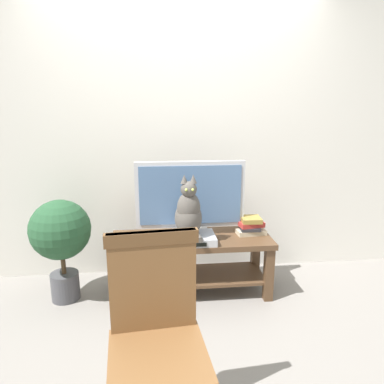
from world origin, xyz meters
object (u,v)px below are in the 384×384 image
Objects in this scene: cat at (189,213)px; wooden_chair at (156,328)px; tv at (190,197)px; media_box at (188,239)px; tv_stand at (191,254)px; potted_plant at (61,236)px; book_stack at (251,226)px.

wooden_chair is at bearing -102.31° from cat.
media_box is at bearing -100.92° from tv.
cat is at bearing -99.89° from tv.
tv_stand is 1.38m from wooden_chair.
potted_plant is (-1.03, -0.00, 0.20)m from tv_stand.
cat is at bearing -85.76° from media_box.
tv_stand is at bearing 0.12° from potted_plant.
cat reaches higher than potted_plant.
tv_stand is 0.55m from book_stack.
cat is at bearing -106.35° from tv_stand.
tv_stand is 0.41m from cat.
media_box is 1.25m from wooden_chair.
book_stack is 0.30× the size of potted_plant.
tv_stand is 2.66× the size of cat.
potted_plant reaches higher than tv_stand.
wooden_chair is 1.51m from potted_plant.
potted_plant is at bearing -179.88° from tv_stand.
wooden_chair is (-0.30, -1.40, -0.23)m from tv.
potted_plant reaches higher than media_box.
tv_stand is 1.57× the size of potted_plant.
tv is at bearing 4.43° from potted_plant.
media_box is 0.55m from book_stack.
book_stack is (0.50, 0.03, 0.21)m from tv_stand.
media_box is 1.00m from potted_plant.
tv_stand is at bearing 73.65° from cat.
wooden_chair is 1.57m from book_stack.
book_stack is at bearing 15.28° from cat.
tv_stand is 1.46× the size of tv.
media_box is (-0.03, -0.18, -0.29)m from tv.
media_box is at bearing 94.24° from cat.
tv reaches higher than book_stack.
wooden_chair reaches higher than media_box.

